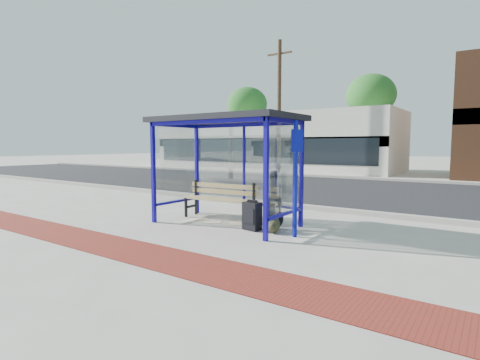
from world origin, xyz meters
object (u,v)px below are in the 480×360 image
Objects in this scene: guitar_bag at (273,209)px; suitcase at (252,216)px; bench at (220,198)px; backpack at (273,225)px.

guitar_bag reaches higher than suitcase.
guitar_bag reaches higher than bench.
bench is at bearing 150.01° from backpack.
guitar_bag is 0.50m from backpack.
guitar_bag is at bearing 60.10° from suitcase.
bench reaches higher than backpack.
backpack is (1.82, -0.61, -0.35)m from bench.
bench is 1.95m from backpack.
guitar_bag is at bearing 107.16° from backpack.
backpack is (0.20, -0.37, -0.26)m from guitar_bag.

